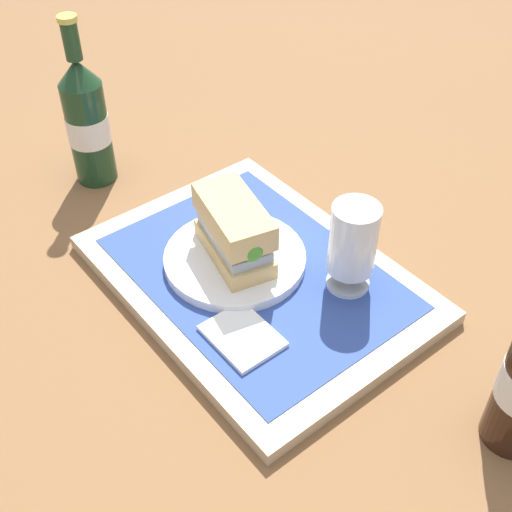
{
  "coord_description": "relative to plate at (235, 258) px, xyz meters",
  "views": [
    {
      "loc": [
        0.49,
        -0.39,
        0.62
      ],
      "look_at": [
        0.0,
        0.0,
        0.05
      ],
      "focal_mm": 46.29,
      "sensor_mm": 36.0,
      "label": 1
    }
  ],
  "objects": [
    {
      "name": "ground_plane",
      "position": [
        0.03,
        0.01,
        -0.03
      ],
      "size": [
        3.0,
        3.0,
        0.0
      ],
      "primitive_type": "plane",
      "color": "brown"
    },
    {
      "name": "tray",
      "position": [
        0.03,
        0.01,
        -0.02
      ],
      "size": [
        0.44,
        0.32,
        0.02
      ],
      "primitive_type": "cube",
      "color": "tan",
      "rests_on": "ground_plane"
    },
    {
      "name": "placemat",
      "position": [
        0.03,
        0.01,
        -0.01
      ],
      "size": [
        0.38,
        0.27,
        0.0
      ],
      "primitive_type": "cube",
      "color": "#2D4793",
      "rests_on": "tray"
    },
    {
      "name": "plate",
      "position": [
        0.0,
        0.0,
        0.0
      ],
      "size": [
        0.19,
        0.19,
        0.01
      ],
      "primitive_type": "cylinder",
      "color": "white",
      "rests_on": "placemat"
    },
    {
      "name": "sandwich",
      "position": [
        0.0,
        -0.0,
        0.05
      ],
      "size": [
        0.14,
        0.09,
        0.08
      ],
      "rotation": [
        0.0,
        0.0,
        -0.24
      ],
      "color": "tan",
      "rests_on": "plate"
    },
    {
      "name": "beer_glass",
      "position": [
        0.12,
        0.09,
        0.06
      ],
      "size": [
        0.06,
        0.06,
        0.12
      ],
      "color": "silver",
      "rests_on": "placemat"
    },
    {
      "name": "napkin_folded",
      "position": [
        0.11,
        -0.07,
        -0.0
      ],
      "size": [
        0.09,
        0.07,
        0.01
      ],
      "primitive_type": "cube",
      "color": "white",
      "rests_on": "placemat"
    },
    {
      "name": "second_bottle",
      "position": [
        -0.32,
        -0.04,
        0.08
      ],
      "size": [
        0.07,
        0.07,
        0.27
      ],
      "color": "#19381E",
      "rests_on": "ground_plane"
    }
  ]
}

